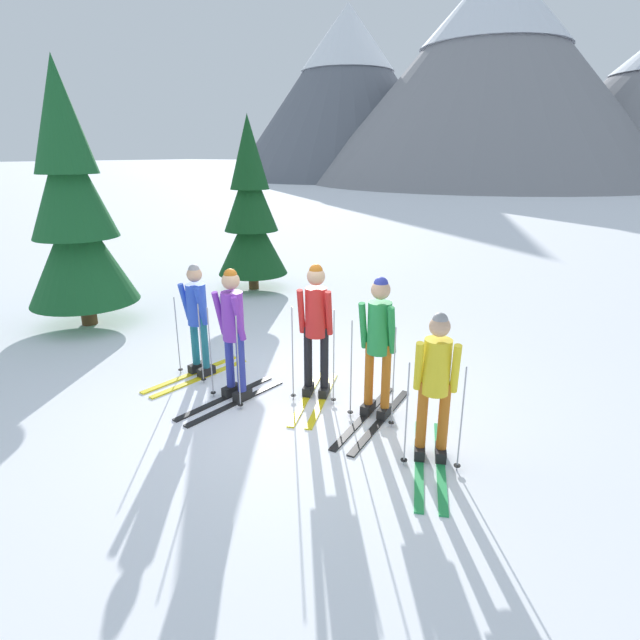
{
  "coord_description": "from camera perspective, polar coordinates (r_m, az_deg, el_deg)",
  "views": [
    {
      "loc": [
        3.42,
        -5.0,
        3.11
      ],
      "look_at": [
        0.2,
        0.38,
        1.05
      ],
      "focal_mm": 28.62,
      "sensor_mm": 36.0,
      "label": 1
    }
  ],
  "objects": [
    {
      "name": "pine_tree_mid",
      "position": [
        12.07,
        -7.74,
        11.79
      ],
      "size": [
        1.63,
        1.63,
        3.93
      ],
      "color": "#51381E",
      "rests_on": "ground"
    },
    {
      "name": "skier_in_red",
      "position": [
        6.56,
        -0.42,
        -0.34
      ],
      "size": [
        0.8,
        1.62,
        1.8
      ],
      "color": "yellow",
      "rests_on": "ground"
    },
    {
      "name": "ground_plane",
      "position": [
        6.81,
        -3.13,
        -9.0
      ],
      "size": [
        400.0,
        400.0,
        0.0
      ],
      "primitive_type": "plane",
      "color": "white"
    },
    {
      "name": "pine_tree_near",
      "position": [
        10.26,
        -25.86,
        10.99
      ],
      "size": [
        1.94,
        1.94,
        4.68
      ],
      "color": "#51381E",
      "rests_on": "ground"
    },
    {
      "name": "skier_in_green",
      "position": [
        6.08,
        6.54,
        -2.52
      ],
      "size": [
        0.61,
        1.79,
        1.77
      ],
      "color": "black",
      "rests_on": "ground"
    },
    {
      "name": "skier_in_purple",
      "position": [
        6.58,
        -9.74,
        -1.05
      ],
      "size": [
        0.6,
        1.66,
        1.76
      ],
      "color": "black",
      "rests_on": "ground"
    },
    {
      "name": "skier_in_blue",
      "position": [
        7.45,
        -13.6,
        0.35
      ],
      "size": [
        0.6,
        1.7,
        1.65
      ],
      "color": "yellow",
      "rests_on": "ground"
    },
    {
      "name": "skier_in_yellow",
      "position": [
        5.35,
        12.79,
        -6.57
      ],
      "size": [
        0.87,
        1.67,
        1.63
      ],
      "color": "green",
      "rests_on": "ground"
    }
  ]
}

